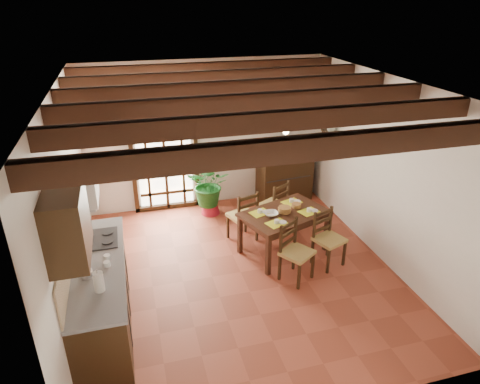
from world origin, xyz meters
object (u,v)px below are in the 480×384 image
object	(u,v)px
dining_table	(284,218)
crt_tv	(286,148)
sideboard	(284,178)
pendant_lamp	(286,126)
kitchen_counter	(101,293)
chair_near_right	(328,248)
chair_far_left	(243,225)
chair_near_left	(296,262)
potted_plant	(210,186)
chair_far_right	(273,214)

from	to	relation	value
dining_table	crt_tv	world-z (taller)	crt_tv
sideboard	pendant_lamp	bearing A→B (deg)	-117.68
kitchen_counter	chair_near_right	distance (m)	3.35
kitchen_counter	dining_table	xyz separation A→B (m)	(2.78, 0.99, 0.15)
chair_far_left	pendant_lamp	world-z (taller)	pendant_lamp
chair_near_left	sideboard	xyz separation A→B (m)	(0.80, 2.58, 0.17)
chair_near_left	potted_plant	bearing A→B (deg)	75.23
chair_near_left	chair_near_right	xyz separation A→B (m)	(0.62, 0.22, -0.00)
chair_far_right	potted_plant	size ratio (longest dim) A/B	0.42
chair_far_left	chair_far_right	xyz separation A→B (m)	(0.62, 0.22, 0.00)
dining_table	chair_near_left	size ratio (longest dim) A/B	1.68
chair_near_left	chair_far_right	distance (m)	1.49
chair_near_right	chair_far_right	world-z (taller)	chair_far_right
dining_table	pendant_lamp	distance (m)	1.46
dining_table	pendant_lamp	bearing A→B (deg)	70.49
chair_near_right	potted_plant	distance (m)	2.57
chair_far_left	pendant_lamp	bearing A→B (deg)	123.44
pendant_lamp	chair_near_right	bearing A→B (deg)	-49.44
chair_far_left	sideboard	bearing A→B (deg)	-151.55
chair_far_right	potted_plant	xyz separation A→B (m)	(-0.96, 0.87, 0.28)
crt_tv	potted_plant	xyz separation A→B (m)	(-1.58, -0.22, -0.52)
kitchen_counter	chair_near_right	bearing A→B (deg)	7.98
kitchen_counter	pendant_lamp	size ratio (longest dim) A/B	2.66
chair_near_right	crt_tv	distance (m)	2.50
sideboard	potted_plant	bearing A→B (deg)	-177.24
pendant_lamp	crt_tv	bearing A→B (deg)	67.73
chair_near_right	chair_near_left	bearing A→B (deg)	178.69
chair_near_right	kitchen_counter	bearing A→B (deg)	167.15
kitchen_counter	chair_far_right	bearing A→B (deg)	31.10
dining_table	chair_far_right	world-z (taller)	chair_far_right
chair_far_right	pendant_lamp	xyz separation A→B (m)	(-0.09, -0.64, 1.79)
chair_near_right	potted_plant	bearing A→B (deg)	102.45
kitchen_counter	chair_near_left	size ratio (longest dim) A/B	2.49
chair_far_left	chair_far_right	size ratio (longest dim) A/B	0.99
dining_table	crt_tv	distance (m)	2.02
crt_tv	pendant_lamp	size ratio (longest dim) A/B	0.51
pendant_lamp	potted_plant	bearing A→B (deg)	119.87
kitchen_counter	chair_near_left	bearing A→B (deg)	5.18
kitchen_counter	dining_table	world-z (taller)	kitchen_counter
crt_tv	potted_plant	world-z (taller)	potted_plant
kitchen_counter	pendant_lamp	xyz separation A→B (m)	(2.78, 1.09, 1.60)
crt_tv	dining_table	bearing A→B (deg)	-118.97
chair_near_left	pendant_lamp	bearing A→B (deg)	50.92
chair_far_right	sideboard	xyz separation A→B (m)	(0.62, 1.10, 0.16)
chair_near_right	chair_far_left	world-z (taller)	chair_far_left
chair_near_left	chair_far_right	world-z (taller)	chair_far_right
chair_far_left	crt_tv	distance (m)	1.98
kitchen_counter	sideboard	world-z (taller)	kitchen_counter
dining_table	crt_tv	size ratio (longest dim) A/B	3.51
chair_near_left	crt_tv	xyz separation A→B (m)	(0.80, 2.58, 0.81)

